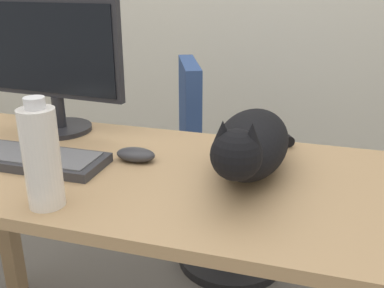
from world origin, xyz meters
name	(u,v)px	position (x,y,z in m)	size (l,w,h in m)	color
desk	(121,206)	(0.00, 0.00, 0.63)	(1.39, 0.63, 0.76)	tan
office_chair	(222,183)	(0.13, 0.70, 0.40)	(0.51, 0.49, 0.92)	black
monitor	(53,61)	(-0.30, 0.20, 0.98)	(0.48, 0.20, 0.41)	#232328
keyboard	(26,158)	(-0.25, -0.05, 0.77)	(0.44, 0.15, 0.03)	#333338
cat	(251,144)	(0.34, 0.05, 0.84)	(0.19, 0.61, 0.20)	black
computer_mouse	(136,155)	(0.03, 0.04, 0.77)	(0.11, 0.06, 0.04)	#333338
water_bottle	(42,157)	(-0.05, -0.24, 0.87)	(0.08, 0.08, 0.24)	silver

